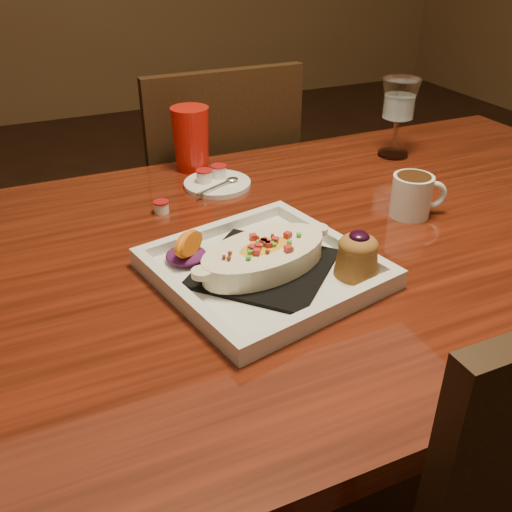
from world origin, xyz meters
name	(u,v)px	position (x,y,z in m)	size (l,w,h in m)	color
floor	(311,506)	(0.00, 0.00, 0.00)	(7.00, 7.00, 0.00)	black
table	(328,280)	(0.00, 0.00, 0.65)	(1.50, 0.90, 0.75)	maroon
chair_far	(213,214)	(0.00, 0.63, 0.51)	(0.42, 0.42, 0.93)	black
plate	(272,262)	(-0.16, -0.08, 0.78)	(0.36, 0.36, 0.08)	white
coffee_mug	(413,194)	(0.17, 0.01, 0.79)	(0.10, 0.07, 0.08)	white
goblet	(399,103)	(0.33, 0.28, 0.87)	(0.09, 0.09, 0.18)	silver
saucer	(216,182)	(-0.11, 0.28, 0.76)	(0.14, 0.14, 0.09)	white
creamer_loose	(161,207)	(-0.25, 0.21, 0.76)	(0.03, 0.03, 0.02)	white
red_tumbler	(191,139)	(-0.13, 0.39, 0.82)	(0.08, 0.08, 0.14)	red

